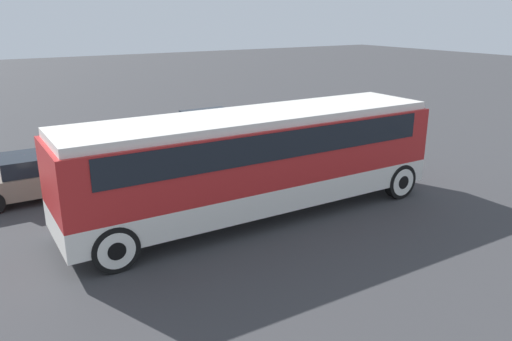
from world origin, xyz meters
name	(u,v)px	position (x,y,z in m)	size (l,w,h in m)	color
ground_plane	(256,215)	(0.00, 0.00, 0.00)	(120.00, 120.00, 0.00)	#38383A
tour_bus	(259,154)	(0.10, 0.00, 1.82)	(10.99, 2.66, 3.00)	silver
parked_car_near	(211,124)	(3.10, 9.09, 0.65)	(4.27, 1.89, 1.30)	navy
parked_car_mid	(42,175)	(-4.97, 4.84, 0.71)	(4.08, 1.88, 1.42)	#7A6B5B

